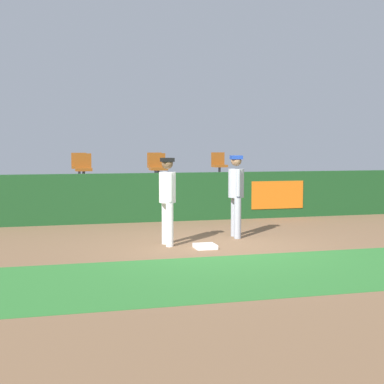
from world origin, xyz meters
TOP-DOWN VIEW (x-y plane):
  - ground_plane at (0.00, 0.00)m, footprint 60.00×60.00m
  - grass_foreground_strip at (0.00, -2.33)m, footprint 18.00×2.80m
  - first_base at (-0.28, -0.12)m, footprint 0.40×0.40m
  - player_fielder_home at (-0.90, 0.40)m, footprint 0.35×0.55m
  - player_runner_visitor at (0.71, 0.96)m, footprint 0.36×0.49m
  - field_wall at (0.01, 3.87)m, footprint 18.00×0.26m
  - bleacher_platform at (0.00, 6.44)m, footprint 18.00×4.80m
  - seat_front_left at (-2.22, 5.31)m, footprint 0.45×0.44m
  - seat_back_right at (2.24, 7.11)m, footprint 0.44×0.44m
  - seat_back_center at (0.12, 7.11)m, footprint 0.46×0.44m
  - seat_back_left at (-2.24, 7.11)m, footprint 0.45×0.44m
  - seat_front_center at (-0.14, 5.31)m, footprint 0.48×0.44m

SIDE VIEW (x-z plane):
  - ground_plane at x=0.00m, z-range 0.00..0.00m
  - grass_foreground_strip at x=0.00m, z-range 0.00..0.01m
  - first_base at x=-0.28m, z-range 0.00..0.08m
  - bleacher_platform at x=0.00m, z-range 0.00..0.91m
  - field_wall at x=0.01m, z-range 0.00..1.26m
  - player_fielder_home at x=-0.90m, z-range 0.13..1.85m
  - player_runner_visitor at x=0.71m, z-range 0.14..1.89m
  - seat_back_right at x=2.24m, z-range 0.96..1.80m
  - seat_front_left at x=-2.22m, z-range 0.96..1.80m
  - seat_back_left at x=-2.24m, z-range 0.96..1.80m
  - seat_back_center at x=0.12m, z-range 0.96..1.80m
  - seat_front_center at x=-0.14m, z-range 0.96..1.80m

